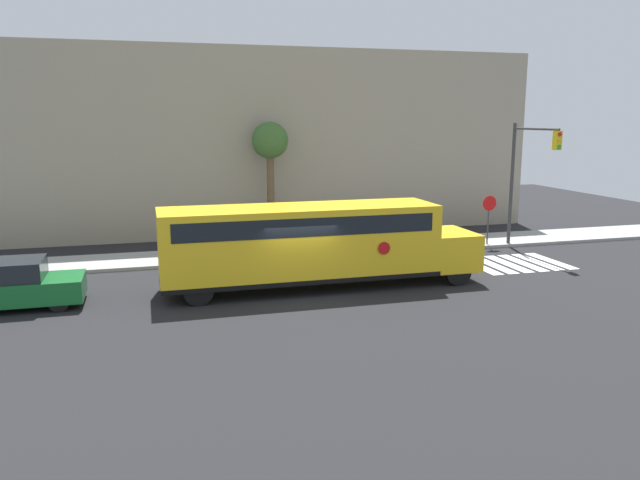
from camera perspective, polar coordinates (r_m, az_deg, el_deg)
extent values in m
plane|color=black|center=(22.06, -2.11, -4.90)|extent=(60.00, 60.00, 0.00)
cube|color=#9E9E99|center=(28.21, -5.21, -1.23)|extent=(44.00, 3.00, 0.15)
cube|color=#9E937F|center=(34.01, -7.38, 8.87)|extent=(32.00, 4.00, 9.62)
cube|color=white|center=(26.90, 14.28, -2.30)|extent=(0.50, 3.20, 0.01)
cube|color=white|center=(27.25, 15.56, -2.20)|extent=(0.50, 3.20, 0.01)
cube|color=white|center=(27.61, 16.80, -2.09)|extent=(0.50, 3.20, 0.01)
cube|color=white|center=(27.99, 18.02, -1.99)|extent=(0.50, 3.20, 0.01)
cube|color=white|center=(28.38, 19.20, -1.89)|extent=(0.50, 3.20, 0.01)
cube|color=white|center=(28.78, 20.34, -1.79)|extent=(0.50, 3.20, 0.01)
cube|color=yellow|center=(22.28, -1.84, -0.17)|extent=(9.86, 2.50, 2.55)
cube|color=yellow|center=(24.41, 11.54, -0.80)|extent=(1.76, 2.50, 1.38)
cube|color=black|center=(22.54, -1.82, -3.15)|extent=(9.86, 2.54, 0.16)
cube|color=black|center=(22.15, -1.85, 1.68)|extent=(9.07, 2.53, 0.64)
cylinder|color=red|center=(21.91, 5.88, -0.75)|extent=(0.44, 0.02, 0.44)
cylinder|color=black|center=(25.45, 10.20, -1.74)|extent=(1.00, 0.30, 1.00)
cylinder|color=black|center=(23.58, 12.48, -2.85)|extent=(1.00, 0.30, 1.00)
cylinder|color=black|center=(23.03, -11.53, -3.14)|extent=(1.00, 0.30, 1.00)
cylinder|color=black|center=(20.95, -11.08, -4.55)|extent=(1.00, 0.30, 1.00)
cube|color=#196B2D|center=(22.55, -26.12, -4.15)|extent=(4.25, 1.87, 0.73)
cube|color=#1E2328|center=(22.44, -26.90, -2.49)|extent=(2.38, 1.72, 0.63)
cylinder|color=black|center=(23.17, -22.30, -4.14)|extent=(0.64, 0.22, 0.64)
cylinder|color=black|center=(21.61, -22.77, -5.24)|extent=(0.64, 0.22, 0.64)
cylinder|color=#38383A|center=(30.76, 15.10, 1.35)|extent=(0.07, 0.07, 2.15)
cylinder|color=red|center=(30.56, 15.24, 3.26)|extent=(0.71, 0.03, 0.71)
cylinder|color=#38383A|center=(31.01, 17.11, 4.77)|extent=(0.16, 0.16, 5.85)
cylinder|color=#38383A|center=(29.48, 19.14, 9.57)|extent=(0.10, 3.29, 0.10)
cube|color=yellow|center=(28.23, 20.87, 8.50)|extent=(0.28, 0.28, 0.80)
cylinder|color=red|center=(28.11, 21.09, 9.01)|extent=(0.18, 0.02, 0.18)
cylinder|color=#EAB214|center=(28.11, 21.05, 8.48)|extent=(0.18, 0.02, 0.18)
cylinder|color=green|center=(28.12, 21.02, 7.96)|extent=(0.18, 0.02, 0.18)
cylinder|color=brown|center=(31.37, -4.52, 4.01)|extent=(0.37, 0.37, 4.46)
sphere|color=#3D662D|center=(31.15, -4.60, 9.08)|extent=(1.80, 1.80, 1.80)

